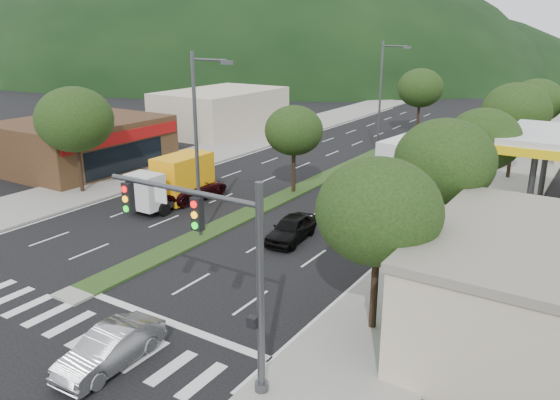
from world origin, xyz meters
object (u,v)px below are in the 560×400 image
Objects in this scene: sedan_silver at (110,348)px; streetlight_near at (199,138)px; tree_l_a at (75,120)px; motorhome at (415,155)px; traffic_signal at (217,249)px; car_queue_b at (375,187)px; streetlight_mid at (382,93)px; box_truck at (176,182)px; tree_med_far at (420,88)px; tree_r_c at (484,140)px; tree_r_d at (516,112)px; tree_r_a at (379,211)px; tree_r_e at (537,101)px; car_queue_c at (343,208)px; tree_r_b at (445,161)px; car_queue_d at (446,178)px; suv_maroon at (193,188)px; tree_med_near at (294,131)px; car_queue_a at (291,228)px; car_queue_e at (421,158)px.

streetlight_near is at bearing 112.51° from sedan_silver.
motorhome is at bearing 43.43° from tree_l_a.
car_queue_b is at bearing 100.00° from traffic_signal.
box_truck is (-5.52, -21.17, -4.12)m from streetlight_mid.
tree_r_c is at bearing -63.43° from tree_med_far.
streetlight_near is (-11.79, -12.00, 0.84)m from tree_r_c.
motorhome is (0.16, 30.07, 1.02)m from sedan_silver.
car_queue_b is at bearing -124.86° from tree_r_d.
tree_r_a is 0.99× the size of tree_r_e.
tree_med_far is (-12.00, 40.00, 0.19)m from tree_r_a.
car_queue_c is at bearing 102.85° from traffic_signal.
tree_r_b reaches higher than car_queue_c.
car_queue_d is (-3.38, 13.22, -4.38)m from tree_r_b.
tree_r_b is 0.81× the size of motorhome.
streetlight_near is 7.88m from box_truck.
tree_r_e is 0.67× the size of streetlight_mid.
suv_maroon is at bearing -120.71° from motorhome.
sedan_silver is (5.17, -11.00, -4.90)m from streetlight_near.
streetlight_mid reaches higher than car_queue_b.
tree_l_a is (-12.50, -8.00, 0.75)m from tree_med_near.
car_queue_d is at bearing -133.50° from suv_maroon.
traffic_signal is 28.98m from motorhome.
tree_r_e is at bearing 90.00° from tree_r_a.
car_queue_c is 0.42× the size of motorhome.
tree_r_e is 21.34m from car_queue_b.
tree_l_a reaches higher than box_truck.
car_queue_c is at bearing 87.87° from sedan_silver.
streetlight_near reaches higher than motorhome.
car_queue_a is 10.02m from car_queue_b.
tree_r_c reaches higher than sedan_silver.
tree_r_a is at bearing 43.91° from sedan_silver.
tree_med_near is (-12.00, 14.00, -0.39)m from tree_r_a.
tree_med_far is 1.10× the size of box_truck.
tree_r_c is at bearing 46.50° from car_queue_a.
tree_r_b is 1.91× the size of car_queue_c.
car_queue_d is 3.74m from motorhome.
tree_l_a is 17.63m from car_queue_a.
tree_l_a reaches higher than traffic_signal.
tree_r_d is (0.00, 26.00, 0.36)m from tree_r_a.
streetlight_near is 23.26m from car_queue_e.
tree_med_near reaches higher than car_queue_d.
tree_r_c is at bearing -90.00° from tree_r_d.
tree_r_c is 18.81m from suv_maroon.
sedan_silver reaches higher than car_queue_b.
car_queue_a is (4.34, 2.22, -4.89)m from streetlight_near.
sedan_silver is 23.23m from car_queue_b.
tree_med_far is at bearing 119.65° from car_queue_d.
sedan_silver is 0.92× the size of car_queue_e.
tree_med_far reaches higher than car_queue_d.
box_truck is (-10.69, 14.83, 0.78)m from sedan_silver.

